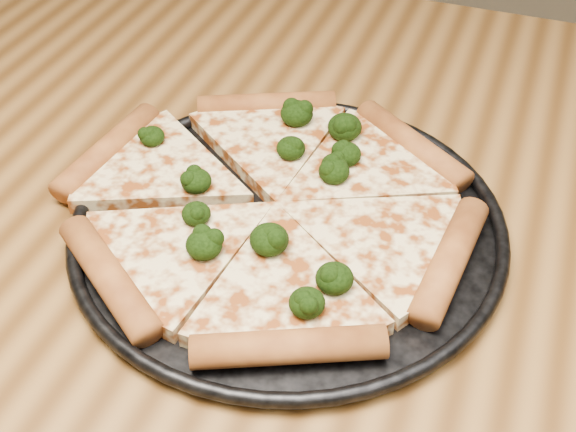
% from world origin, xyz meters
% --- Properties ---
extents(dining_table, '(1.20, 0.90, 0.75)m').
position_xyz_m(dining_table, '(0.00, 0.00, 0.66)').
color(dining_table, brown).
rests_on(dining_table, ground).
extents(pizza_pan, '(0.35, 0.35, 0.02)m').
position_xyz_m(pizza_pan, '(-0.02, -0.00, 0.76)').
color(pizza_pan, black).
rests_on(pizza_pan, dining_table).
extents(pizza, '(0.35, 0.34, 0.03)m').
position_xyz_m(pizza, '(-0.04, 0.01, 0.77)').
color(pizza, beige).
rests_on(pizza, pizza_pan).
extents(broccoli_florets, '(0.23, 0.24, 0.02)m').
position_xyz_m(broccoli_florets, '(-0.03, 0.02, 0.78)').
color(broccoli_florets, black).
rests_on(broccoli_florets, pizza).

